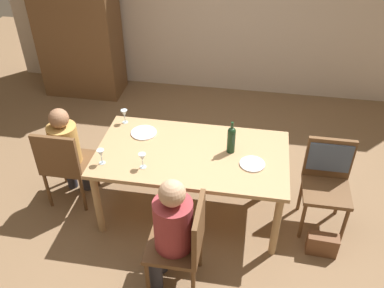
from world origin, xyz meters
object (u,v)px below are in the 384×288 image
(chair_left_end, at_px, (64,162))
(dinner_plate_guest_left, at_px, (252,164))
(handbag, at_px, (322,244))
(wine_glass_centre, at_px, (142,158))
(person_woman_host, at_px, (170,228))
(armoire_cabinet, at_px, (76,20))
(person_man_bearded, at_px, (67,147))
(wine_glass_near_right, at_px, (124,114))
(dining_table, at_px, (192,159))
(dinner_plate_host, at_px, (144,133))
(wine_bottle_tall_green, at_px, (231,139))
(wine_glass_near_left, at_px, (101,154))
(chair_near, at_px, (185,241))
(chair_right_end, at_px, (328,172))

(chair_left_end, bearing_deg, dinner_plate_guest_left, 0.09)
(handbag, bearing_deg, chair_left_end, 174.14)
(wine_glass_centre, bearing_deg, person_woman_host, -57.86)
(armoire_cabinet, relative_size, handbag, 7.79)
(person_man_bearded, relative_size, wine_glass_near_right, 7.33)
(person_woman_host, distance_m, wine_glass_centre, 0.73)
(dining_table, distance_m, dinner_plate_host, 0.58)
(dining_table, distance_m, person_woman_host, 0.88)
(person_man_bearded, height_order, wine_glass_centre, person_man_bearded)
(dinner_plate_host, bearing_deg, wine_glass_centre, -75.70)
(armoire_cabinet, xyz_separation_m, wine_bottle_tall_green, (2.36, -2.17, -0.20))
(armoire_cabinet, xyz_separation_m, dinner_plate_guest_left, (2.57, -2.33, -0.34))
(person_woman_host, xyz_separation_m, wine_glass_near_left, (-0.75, 0.59, 0.20))
(dining_table, relative_size, chair_near, 1.96)
(wine_bottle_tall_green, xyz_separation_m, handbag, (0.93, -0.43, -0.79))
(dining_table, xyz_separation_m, dinner_plate_guest_left, (0.57, -0.08, 0.09))
(chair_near, height_order, handbag, chair_near)
(armoire_cabinet, xyz_separation_m, person_man_bearded, (0.72, -2.22, -0.46))
(armoire_cabinet, distance_m, chair_near, 3.80)
(dining_table, relative_size, wine_glass_near_right, 12.10)
(armoire_cabinet, distance_m, person_man_bearded, 2.38)
(chair_near, distance_m, wine_bottle_tall_green, 1.06)
(chair_near, distance_m, wine_glass_centre, 0.83)
(chair_right_end, bearing_deg, person_man_bearded, 2.20)
(armoire_cabinet, height_order, chair_near, armoire_cabinet)
(dinner_plate_guest_left, bearing_deg, wine_glass_near_right, 160.51)
(armoire_cabinet, relative_size, wine_bottle_tall_green, 6.63)
(person_woman_host, bearing_deg, chair_left_end, 57.90)
(chair_right_end, height_order, wine_glass_centre, chair_right_end)
(wine_glass_near_right, relative_size, handbag, 0.53)
(person_woman_host, bearing_deg, dinner_plate_host, 24.46)
(wine_bottle_tall_green, height_order, handbag, wine_bottle_tall_green)
(person_man_bearded, xyz_separation_m, dinner_plate_guest_left, (1.85, -0.11, 0.12))
(chair_near, bearing_deg, chair_right_end, -50.10)
(dining_table, height_order, person_man_bearded, person_man_bearded)
(person_man_bearded, height_order, wine_glass_near_right, person_man_bearded)
(chair_near, relative_size, dinner_plate_host, 3.57)
(wine_glass_near_right, relative_size, dinner_plate_guest_left, 0.64)
(chair_left_end, height_order, dinner_plate_host, chair_left_end)
(person_woman_host, xyz_separation_m, handbag, (1.31, 0.52, -0.55))
(chair_right_end, relative_size, wine_glass_near_left, 6.17)
(dinner_plate_guest_left, bearing_deg, armoire_cabinet, 137.81)
(chair_right_end, relative_size, person_woman_host, 0.80)
(person_man_bearded, bearing_deg, dinner_plate_host, 15.19)
(dinner_plate_host, relative_size, dinner_plate_guest_left, 1.12)
(chair_left_end, bearing_deg, handbag, -5.86)
(dinner_plate_host, bearing_deg, dining_table, -23.52)
(chair_left_end, bearing_deg, dining_table, 3.89)
(person_woman_host, xyz_separation_m, dinner_plate_guest_left, (0.59, 0.79, 0.10))
(wine_bottle_tall_green, bearing_deg, person_woman_host, -111.77)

